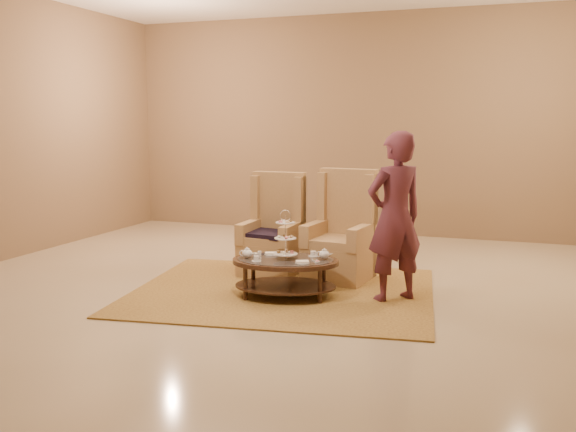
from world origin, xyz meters
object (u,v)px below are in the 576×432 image
at_px(tea_table, 285,266).
at_px(person, 395,217).
at_px(armchair_right, 342,243).
at_px(armchair_left, 274,240).

relative_size(tea_table, person, 0.71).
relative_size(tea_table, armchair_right, 0.96).
bearing_deg(armchair_left, person, -24.06).
height_order(armchair_right, person, person).
relative_size(tea_table, armchair_left, 1.01).
bearing_deg(armchair_left, armchair_right, -0.68).
bearing_deg(tea_table, armchair_right, 59.54).
bearing_deg(armchair_right, tea_table, -102.57).
relative_size(armchair_right, person, 0.74).
bearing_deg(armchair_left, tea_table, -62.50).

